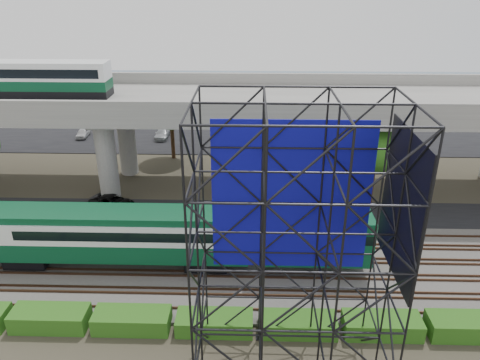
{
  "coord_description": "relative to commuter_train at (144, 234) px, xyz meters",
  "views": [
    {
      "loc": [
        3.17,
        -26.4,
        19.86
      ],
      "look_at": [
        2.23,
        6.0,
        5.34
      ],
      "focal_mm": 35.0,
      "sensor_mm": 36.0,
      "label": 1
    }
  ],
  "objects": [
    {
      "name": "parking_lot",
      "position": [
        4.43,
        32.0,
        -2.84
      ],
      "size": [
        90.0,
        18.0,
        0.08
      ],
      "primitive_type": "cube",
      "color": "black",
      "rests_on": "ground"
    },
    {
      "name": "service_road",
      "position": [
        4.43,
        8.5,
        -2.84
      ],
      "size": [
        90.0,
        5.0,
        0.08
      ],
      "primitive_type": "cube",
      "color": "black",
      "rests_on": "ground"
    },
    {
      "name": "harbor_water",
      "position": [
        4.43,
        54.0,
        -2.87
      ],
      "size": [
        140.0,
        40.0,
        0.03
      ],
      "primitive_type": "cube",
      "color": "#42536C",
      "rests_on": "ground"
    },
    {
      "name": "parked_cars",
      "position": [
        4.52,
        31.68,
        -2.22
      ],
      "size": [
        37.0,
        9.27,
        1.25
      ],
      "color": "#B8B8B8",
      "rests_on": "parking_lot"
    },
    {
      "name": "trees",
      "position": [
        -0.24,
        14.17,
        2.69
      ],
      "size": [
        40.94,
        16.94,
        7.69
      ],
      "color": "#382314",
      "rests_on": "ground"
    },
    {
      "name": "overpass",
      "position": [
        3.25,
        14.0,
        5.33
      ],
      "size": [
        80.0,
        12.0,
        12.4
      ],
      "color": "#9E9B93",
      "rests_on": "ground"
    },
    {
      "name": "ground",
      "position": [
        4.43,
        -2.0,
        -2.88
      ],
      "size": [
        140.0,
        140.0,
        0.0
      ],
      "primitive_type": "plane",
      "color": "#474233",
      "rests_on": "ground"
    },
    {
      "name": "ballast_bed",
      "position": [
        4.43,
        0.0,
        -2.78
      ],
      "size": [
        90.0,
        12.0,
        0.2
      ],
      "primitive_type": "cube",
      "color": "slate",
      "rests_on": "ground"
    },
    {
      "name": "scaffold_tower",
      "position": [
        9.6,
        -9.98,
        4.59
      ],
      "size": [
        9.36,
        6.36,
        15.0
      ],
      "color": "black",
      "rests_on": "ground"
    },
    {
      "name": "rail_tracks",
      "position": [
        4.43,
        -0.0,
        -2.6
      ],
      "size": [
        90.0,
        9.52,
        0.16
      ],
      "color": "#472D1E",
      "rests_on": "ballast_bed"
    },
    {
      "name": "commuter_train",
      "position": [
        0.0,
        0.0,
        0.0
      ],
      "size": [
        29.3,
        3.06,
        4.3
      ],
      "color": "black",
      "rests_on": "rail_tracks"
    },
    {
      "name": "hedge_strip",
      "position": [
        5.44,
        -6.3,
        -2.32
      ],
      "size": [
        34.6,
        1.8,
        1.2
      ],
      "color": "#265413",
      "rests_on": "ground"
    },
    {
      "name": "suv",
      "position": [
        -5.07,
        9.16,
        -2.19
      ],
      "size": [
        4.84,
        3.69,
        1.22
      ],
      "primitive_type": "imported",
      "rotation": [
        0.0,
        0.0,
        1.14
      ],
      "color": "black",
      "rests_on": "service_road"
    }
  ]
}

